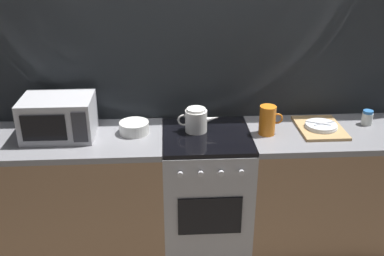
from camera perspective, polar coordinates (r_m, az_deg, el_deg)
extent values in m
plane|color=#6B6054|center=(3.49, 1.69, -14.30)|extent=(8.00, 8.00, 0.00)
cube|color=gray|center=(3.20, 1.45, 6.54)|extent=(3.60, 0.05, 2.40)
cube|color=#A8B2BC|center=(3.18, 1.48, 6.41)|extent=(3.58, 0.01, 2.39)
cube|color=#997251|center=(3.29, -14.21, -8.61)|extent=(1.20, 0.60, 0.86)
cube|color=gray|center=(3.07, -15.07, -1.55)|extent=(1.20, 0.60, 0.04)
cube|color=#9E9EA3|center=(3.24, 1.78, -8.29)|extent=(0.60, 0.60, 0.87)
cube|color=black|center=(3.02, 1.89, -1.08)|extent=(0.59, 0.59, 0.03)
cube|color=black|center=(2.98, 2.31, -11.21)|extent=(0.42, 0.01, 0.28)
cylinder|color=#B7B7BC|center=(2.77, -1.53, -5.97)|extent=(0.04, 0.02, 0.04)
cylinder|color=#B7B7BC|center=(2.78, 1.12, -5.89)|extent=(0.04, 0.02, 0.04)
cylinder|color=#B7B7BC|center=(2.79, 3.75, -5.80)|extent=(0.04, 0.02, 0.04)
cylinder|color=#B7B7BC|center=(2.81, 6.35, -5.70)|extent=(0.04, 0.02, 0.04)
cube|color=#997251|center=(3.43, 17.07, -7.52)|extent=(1.20, 0.60, 0.86)
cube|color=gray|center=(3.22, 18.04, -0.70)|extent=(1.20, 0.60, 0.04)
cube|color=#B2B2B7|center=(3.07, -16.69, 1.35)|extent=(0.46, 0.34, 0.27)
cube|color=black|center=(2.92, -18.44, -0.02)|extent=(0.28, 0.01, 0.17)
cube|color=#333338|center=(2.87, -14.18, 0.09)|extent=(0.09, 0.01, 0.21)
cylinder|color=white|center=(3.03, 0.53, 0.91)|extent=(0.15, 0.15, 0.15)
cylinder|color=white|center=(3.00, 0.54, 2.37)|extent=(0.13, 0.13, 0.02)
cone|color=white|center=(3.03, 2.61, 1.22)|extent=(0.10, 0.04, 0.05)
torus|color=white|center=(3.02, -1.08, 1.01)|extent=(0.08, 0.01, 0.08)
cylinder|color=silver|center=(3.04, -7.40, 0.06)|extent=(0.20, 0.20, 0.08)
cylinder|color=orange|center=(3.02, 9.61, 0.98)|extent=(0.11, 0.11, 0.20)
torus|color=orange|center=(3.03, 10.86, 1.18)|extent=(0.08, 0.01, 0.08)
cube|color=tan|center=(3.21, 16.02, 0.04)|extent=(0.30, 0.40, 0.02)
cylinder|color=silver|center=(3.18, 16.16, 0.17)|extent=(0.22, 0.22, 0.01)
cylinder|color=silver|center=(3.18, 16.19, 0.40)|extent=(0.21, 0.21, 0.01)
cylinder|color=silver|center=(3.18, 16.55, 0.59)|extent=(0.16, 0.07, 0.01)
cube|color=silver|center=(3.18, 15.82, 0.64)|extent=(0.16, 0.09, 0.00)
cylinder|color=silver|center=(3.38, 21.48, 1.11)|extent=(0.08, 0.08, 0.08)
cylinder|color=#2D6BAD|center=(3.36, 21.61, 1.93)|extent=(0.07, 0.07, 0.02)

